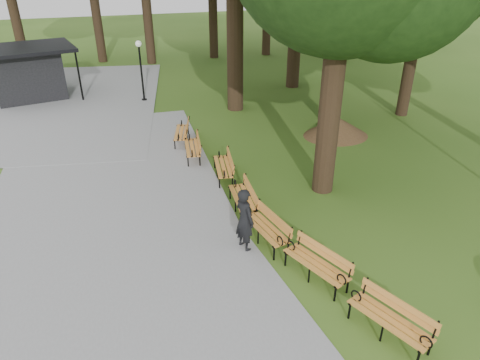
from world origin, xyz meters
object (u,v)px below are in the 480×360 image
object	(u,v)px
bench_3	(242,199)
bench_6	(181,132)
kiosk	(27,73)
lamp_post	(140,58)
bench_5	(192,148)
bench_0	(389,320)
person	(245,220)
bench_2	(265,228)
dirt_mound	(337,126)
bench_1	(316,264)
bench_4	(223,167)

from	to	relation	value
bench_3	bench_6	world-z (taller)	same
kiosk	lamp_post	world-z (taller)	lamp_post
bench_3	bench_5	distance (m)	4.38
kiosk	bench_0	distance (m)	22.26
person	lamp_post	world-z (taller)	lamp_post
bench_2	person	bearing A→B (deg)	-90.00
lamp_post	bench_6	distance (m)	6.62
kiosk	bench_0	size ratio (longest dim) A/B	2.34
bench_2	bench_3	distance (m)	1.73
dirt_mound	bench_0	world-z (taller)	bench_0
bench_1	bench_5	bearing A→B (deg)	169.02
person	bench_0	xyz separation A→B (m)	(1.91, -3.82, -0.48)
bench_3	bench_6	size ratio (longest dim) A/B	1.00
bench_3	bench_4	world-z (taller)	same
person	bench_2	world-z (taller)	person
dirt_mound	bench_5	size ratio (longest dim) A/B	1.27
kiosk	bench_2	world-z (taller)	kiosk
bench_3	bench_5	size ratio (longest dim) A/B	1.00
dirt_mound	bench_3	bearing A→B (deg)	-140.91
person	bench_1	world-z (taller)	person
kiosk	bench_5	xyz separation A→B (m)	(6.80, -10.41, -0.95)
bench_2	bench_6	xyz separation A→B (m)	(-0.87, 7.76, 0.00)
person	bench_4	bearing A→B (deg)	-25.93
bench_0	bench_3	world-z (taller)	same
person	kiosk	distance (m)	17.98
bench_5	kiosk	bearing A→B (deg)	-138.94
kiosk	bench_6	size ratio (longest dim) A/B	2.34
bench_3	bench_5	xyz separation A→B (m)	(-0.66, 4.33, 0.00)
bench_4	bench_5	xyz separation A→B (m)	(-0.70, 1.99, 0.00)
kiosk	bench_5	bearing A→B (deg)	-69.20
lamp_post	bench_4	xyz separation A→B (m)	(1.66, -10.00, -1.83)
person	bench_3	size ratio (longest dim) A/B	0.96
person	bench_1	size ratio (longest dim) A/B	0.96
kiosk	dirt_mound	world-z (taller)	kiosk
bench_1	bench_2	size ratio (longest dim) A/B	1.00
person	bench_2	bearing A→B (deg)	-97.42
lamp_post	bench_6	xyz separation A→B (m)	(0.87, -6.31, -1.83)
person	lamp_post	size ratio (longest dim) A/B	0.58
bench_0	bench_2	xyz separation A→B (m)	(-1.27, 3.94, 0.00)
bench_0	bench_1	world-z (taller)	same
bench_3	bench_5	world-z (taller)	same
person	kiosk	size ratio (longest dim) A/B	0.41
person	bench_5	xyz separation A→B (m)	(-0.13, 6.18, -0.48)
kiosk	bench_4	xyz separation A→B (m)	(7.49, -12.40, -0.95)
kiosk	bench_4	bearing A→B (deg)	-71.20
bench_4	bench_0	bearing A→B (deg)	18.44
person	bench_3	world-z (taller)	person
bench_2	bench_4	world-z (taller)	same
kiosk	bench_5	size ratio (longest dim) A/B	2.34
bench_2	bench_6	size ratio (longest dim) A/B	1.00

